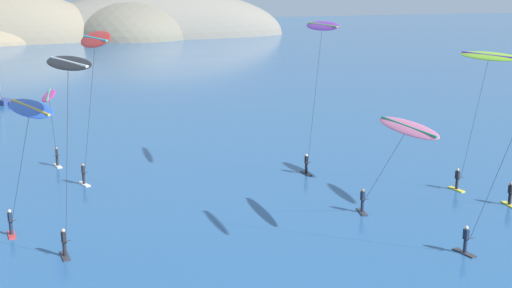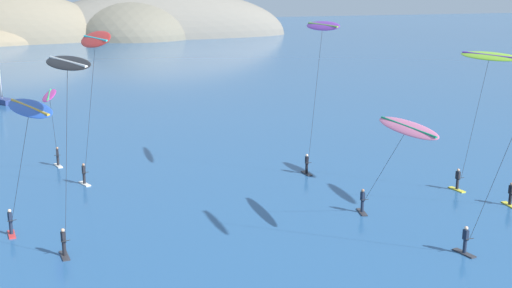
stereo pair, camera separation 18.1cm
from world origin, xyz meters
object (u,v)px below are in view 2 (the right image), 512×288
Objects in this scene: kitesurfer_pink at (403,134)px; kitesurfer_red at (94,50)px; sailboat_far at (2,99)px; kitesurfer_lime at (487,67)px; kitesurfer_blue at (28,118)px; kitesurfer_purple at (321,38)px; kitesurfer_black at (67,79)px; kitesurfer_magenta at (50,102)px.

kitesurfer_pink is 0.74× the size of kitesurfer_red.
sailboat_far is 0.53× the size of kitesurfer_lime.
kitesurfer_pink is at bearing -68.96° from sailboat_far.
kitesurfer_pink is (20.93, -4.25, -1.68)m from kitesurfer_blue.
kitesurfer_purple reaches higher than kitesurfer_pink.
kitesurfer_blue is at bearing -87.96° from sailboat_far.
kitesurfer_purple is 1.18× the size of kitesurfer_lime.
kitesurfer_purple reaches higher than kitesurfer_blue.
kitesurfer_black is at bearing -103.80° from kitesurfer_red.
kitesurfer_lime is 28.86m from kitesurfer_black.
kitesurfer_lime reaches higher than kitesurfer_blue.
kitesurfer_lime is at bearing -39.18° from kitesurfer_purple.
kitesurfer_black reaches higher than kitesurfer_lime.
kitesurfer_purple reaches higher than kitesurfer_black.
kitesurfer_purple is at bearing -20.39° from kitesurfer_magenta.
sailboat_far is at bearing 116.34° from kitesurfer_purple.
kitesurfer_black is (-19.47, -10.20, -0.82)m from kitesurfer_purple.
kitesurfer_purple is (23.43, -47.32, 10.72)m from sailboat_far.
kitesurfer_lime is 32.42m from kitesurfer_magenta.
kitesurfer_magenta reaches higher than kitesurfer_pink.
kitesurfer_blue is 30.74m from kitesurfer_lime.
kitesurfer_lime is 0.91× the size of kitesurfer_black.
sailboat_far is 0.62× the size of kitesurfer_magenta.
kitesurfer_lime reaches higher than sailboat_far.
kitesurfer_blue reaches higher than sailboat_far.
kitesurfer_blue is 0.86× the size of kitesurfer_lime.
kitesurfer_purple is 16.66m from kitesurfer_red.
sailboat_far is 0.62× the size of kitesurfer_blue.
kitesurfer_purple is 13.11m from kitesurfer_pink.
kitesurfer_blue is at bearing -159.69° from kitesurfer_purple.
kitesurfer_lime is at bearing 25.44° from kitesurfer_pink.
kitesurfer_pink is 0.99× the size of kitesurfer_magenta.
sailboat_far is at bearing 98.50° from kitesurfer_red.
kitesurfer_black is 0.96× the size of kitesurfer_red.
kitesurfer_pink is at bearing -45.76° from kitesurfer_magenta.
kitesurfer_blue reaches higher than kitesurfer_magenta.
sailboat_far is 53.88m from kitesurfer_purple.
sailboat_far is 64.48m from kitesurfer_lime.
kitesurfer_black is at bearing 174.00° from kitesurfer_pink.
kitesurfer_magenta is at bearing 152.77° from kitesurfer_lime.
kitesurfer_magenta is (3.98, -40.09, 5.86)m from sailboat_far.
kitesurfer_blue is at bearing -179.24° from kitesurfer_lime.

